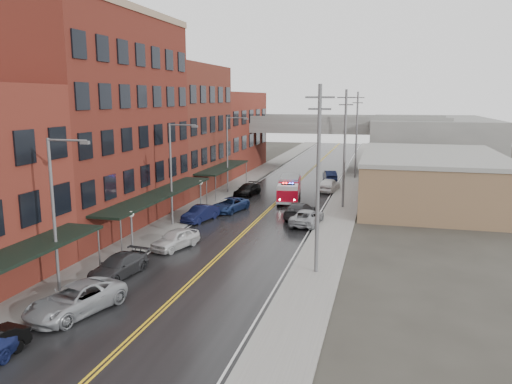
# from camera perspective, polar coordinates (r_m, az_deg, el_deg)

# --- Properties ---
(road) EXTENTS (11.00, 160.00, 0.02)m
(road) POSITION_cam_1_polar(r_m,az_deg,el_deg) (48.30, 0.81, -2.64)
(road) COLOR black
(road) RESTS_ON ground
(sidewalk_left) EXTENTS (3.00, 160.00, 0.15)m
(sidewalk_left) POSITION_cam_1_polar(r_m,az_deg,el_deg) (50.48, -7.27, -2.07)
(sidewalk_left) COLOR slate
(sidewalk_left) RESTS_ON ground
(sidewalk_right) EXTENTS (3.00, 160.00, 0.15)m
(sidewalk_right) POSITION_cam_1_polar(r_m,az_deg,el_deg) (47.14, 9.47, -3.05)
(sidewalk_right) COLOR slate
(sidewalk_right) RESTS_ON ground
(curb_left) EXTENTS (0.30, 160.00, 0.15)m
(curb_left) POSITION_cam_1_polar(r_m,az_deg,el_deg) (49.90, -5.51, -2.18)
(curb_left) COLOR gray
(curb_left) RESTS_ON ground
(curb_right) EXTENTS (0.30, 160.00, 0.15)m
(curb_right) POSITION_cam_1_polar(r_m,az_deg,el_deg) (47.30, 7.48, -2.94)
(curb_right) COLOR gray
(curb_right) RESTS_ON ground
(brick_building_b) EXTENTS (9.00, 20.00, 18.00)m
(brick_building_b) POSITION_cam_1_polar(r_m,az_deg,el_deg) (45.80, -17.89, 7.49)
(brick_building_b) COLOR #5D2418
(brick_building_b) RESTS_ON ground
(brick_building_c) EXTENTS (9.00, 15.00, 15.00)m
(brick_building_c) POSITION_cam_1_polar(r_m,az_deg,el_deg) (61.36, -9.02, 7.16)
(brick_building_c) COLOR #5E281C
(brick_building_c) RESTS_ON ground
(brick_building_far) EXTENTS (9.00, 20.00, 12.00)m
(brick_building_far) POSITION_cam_1_polar(r_m,az_deg,el_deg) (77.78, -3.81, 6.88)
(brick_building_far) COLOR maroon
(brick_building_far) RESTS_ON ground
(tan_building) EXTENTS (14.00, 22.00, 5.00)m
(tan_building) POSITION_cam_1_polar(r_m,az_deg,el_deg) (56.53, 19.31, 1.29)
(tan_building) COLOR #825F46
(tan_building) RESTS_ON ground
(right_far_block) EXTENTS (18.00, 30.00, 8.00)m
(right_far_block) POSITION_cam_1_polar(r_m,az_deg,el_deg) (86.22, 19.17, 5.35)
(right_far_block) COLOR slate
(right_far_block) RESTS_ON ground
(awning_1) EXTENTS (2.60, 18.00, 3.09)m
(awning_1) POSITION_cam_1_polar(r_m,az_deg,el_deg) (43.70, -10.99, -0.27)
(awning_1) COLOR black
(awning_1) RESTS_ON ground
(awning_2) EXTENTS (2.60, 13.00, 3.09)m
(awning_2) POSITION_cam_1_polar(r_m,az_deg,el_deg) (59.73, -3.76, 2.82)
(awning_2) COLOR black
(awning_2) RESTS_ON ground
(globe_lamp_1) EXTENTS (0.44, 0.44, 3.12)m
(globe_lamp_1) POSITION_cam_1_polar(r_m,az_deg,el_deg) (37.27, -14.06, -3.36)
(globe_lamp_1) COLOR #59595B
(globe_lamp_1) RESTS_ON ground
(globe_lamp_2) EXTENTS (0.44, 0.44, 3.12)m
(globe_lamp_2) POSITION_cam_1_polar(r_m,az_deg,el_deg) (49.71, -6.36, 0.38)
(globe_lamp_2) COLOR #59595B
(globe_lamp_2) RESTS_ON ground
(street_lamp_0) EXTENTS (2.64, 0.22, 9.00)m
(street_lamp_0) POSITION_cam_1_polar(r_m,az_deg,el_deg) (30.16, -21.81, -1.51)
(street_lamp_0) COLOR #59595B
(street_lamp_0) RESTS_ON ground
(street_lamp_1) EXTENTS (2.64, 0.22, 9.00)m
(street_lamp_1) POSITION_cam_1_polar(r_m,az_deg,el_deg) (43.84, -9.42, 2.73)
(street_lamp_1) COLOR #59595B
(street_lamp_1) RESTS_ON ground
(street_lamp_2) EXTENTS (2.64, 0.22, 9.00)m
(street_lamp_2) POSITION_cam_1_polar(r_m,az_deg,el_deg) (58.71, -3.07, 4.85)
(street_lamp_2) COLOR #59595B
(street_lamp_2) RESTS_ON ground
(utility_pole_0) EXTENTS (1.80, 0.24, 12.00)m
(utility_pole_0) POSITION_cam_1_polar(r_m,az_deg,el_deg) (31.29, 7.11, 1.69)
(utility_pole_0) COLOR #59595B
(utility_pole_0) RESTS_ON ground
(utility_pole_1) EXTENTS (1.80, 0.24, 12.00)m
(utility_pole_1) POSITION_cam_1_polar(r_m,az_deg,el_deg) (51.04, 10.10, 5.08)
(utility_pole_1) COLOR #59595B
(utility_pole_1) RESTS_ON ground
(utility_pole_2) EXTENTS (1.80, 0.24, 12.00)m
(utility_pole_2) POSITION_cam_1_polar(r_m,az_deg,el_deg) (70.93, 11.42, 6.57)
(utility_pole_2) COLOR #59595B
(utility_pole_2) RESTS_ON ground
(overpass) EXTENTS (40.00, 10.00, 7.50)m
(overpass) POSITION_cam_1_polar(r_m,az_deg,el_deg) (78.62, 6.43, 6.87)
(overpass) COLOR slate
(overpass) RESTS_ON ground
(fire_truck) EXTENTS (3.50, 7.24, 2.56)m
(fire_truck) POSITION_cam_1_polar(r_m,az_deg,el_deg) (54.76, 3.83, 0.40)
(fire_truck) COLOR #B7081D
(fire_truck) RESTS_ON ground
(parked_car_left_2) EXTENTS (3.92, 6.00, 1.54)m
(parked_car_left_2) POSITION_cam_1_polar(r_m,az_deg,el_deg) (28.36, -19.92, -11.47)
(parked_car_left_2) COLOR #919498
(parked_car_left_2) RESTS_ON ground
(parked_car_left_3) EXTENTS (2.51, 4.93, 1.37)m
(parked_car_left_3) POSITION_cam_1_polar(r_m,az_deg,el_deg) (33.10, -15.44, -8.15)
(parked_car_left_3) COLOR #2B2C2E
(parked_car_left_3) RESTS_ON ground
(parked_car_left_4) EXTENTS (2.93, 4.63, 1.47)m
(parked_car_left_4) POSITION_cam_1_polar(r_m,az_deg,el_deg) (38.11, -9.20, -5.32)
(parked_car_left_4) COLOR silver
(parked_car_left_4) RESTS_ON ground
(parked_car_left_5) EXTENTS (2.49, 4.57, 1.43)m
(parked_car_left_5) POSITION_cam_1_polar(r_m,az_deg,el_deg) (46.11, -6.36, -2.46)
(parked_car_left_5) COLOR #0E1233
(parked_car_left_5) RESTS_ON ground
(parked_car_left_6) EXTENTS (3.32, 5.22, 1.34)m
(parked_car_left_6) POSITION_cam_1_polar(r_m,az_deg,el_deg) (49.79, -3.01, -1.47)
(parked_car_left_6) COLOR #15254F
(parked_car_left_6) RESTS_ON ground
(parked_car_left_7) EXTENTS (2.62, 4.97, 1.38)m
(parked_car_left_7) POSITION_cam_1_polar(r_m,az_deg,el_deg) (57.66, -0.98, 0.24)
(parked_car_left_7) COLOR black
(parked_car_left_7) RESTS_ON ground
(parked_car_right_0) EXTENTS (2.74, 5.24, 1.41)m
(parked_car_right_0) POSITION_cam_1_polar(r_m,az_deg,el_deg) (44.74, 5.84, -2.87)
(parked_car_right_0) COLOR gray
(parked_car_right_0) RESTS_ON ground
(parked_car_right_1) EXTENTS (2.66, 5.31, 1.48)m
(parked_car_right_1) POSITION_cam_1_polar(r_m,az_deg,el_deg) (47.24, 5.00, -2.08)
(parked_car_right_1) COLOR #2A2A2C
(parked_car_right_1) RESTS_ON ground
(parked_car_right_2) EXTENTS (2.56, 5.04, 1.64)m
(parked_car_right_2) POSITION_cam_1_polar(r_m,az_deg,el_deg) (60.83, 8.35, 0.81)
(parked_car_right_2) COLOR white
(parked_car_right_2) RESTS_ON ground
(parked_car_right_3) EXTENTS (2.52, 4.54, 1.42)m
(parked_car_right_3) POSITION_cam_1_polar(r_m,az_deg,el_deg) (69.03, 8.43, 1.88)
(parked_car_right_3) COLOR black
(parked_car_right_3) RESTS_ON ground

